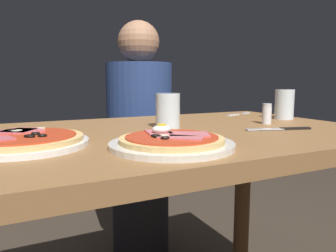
# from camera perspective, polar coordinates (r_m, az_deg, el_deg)

# --- Properties ---
(dining_table) EXTENTS (1.17, 0.75, 0.76)m
(dining_table) POSITION_cam_1_polar(r_m,az_deg,el_deg) (0.95, 0.73, -8.40)
(dining_table) COLOR olive
(dining_table) RESTS_ON ground
(pizza_foreground) EXTENTS (0.27, 0.27, 0.05)m
(pizza_foreground) POSITION_cam_1_polar(r_m,az_deg,el_deg) (0.69, 0.63, -2.81)
(pizza_foreground) COLOR silver
(pizza_foreground) RESTS_ON dining_table
(pizza_across_left) EXTENTS (0.28, 0.28, 0.03)m
(pizza_across_left) POSITION_cam_1_polar(r_m,az_deg,el_deg) (0.76, -24.23, -2.41)
(pizza_across_left) COLOR white
(pizza_across_left) RESTS_ON dining_table
(water_glass_near) EXTENTS (0.07, 0.07, 0.11)m
(water_glass_near) POSITION_cam_1_polar(r_m,az_deg,el_deg) (1.27, 19.75, 3.27)
(water_glass_near) COLOR silver
(water_glass_near) RESTS_ON dining_table
(water_glass_far) EXTENTS (0.07, 0.07, 0.10)m
(water_glass_far) POSITION_cam_1_polar(r_m,az_deg,el_deg) (0.96, -0.04, 2.28)
(water_glass_far) COLOR silver
(water_glass_far) RESTS_ON dining_table
(fork) EXTENTS (0.15, 0.07, 0.00)m
(fork) POSITION_cam_1_polar(r_m,az_deg,el_deg) (1.37, 12.01, 2.03)
(fork) COLOR silver
(fork) RESTS_ON dining_table
(knife) EXTENTS (0.19, 0.07, 0.01)m
(knife) POSITION_cam_1_polar(r_m,az_deg,el_deg) (0.99, 19.56, -0.46)
(knife) COLOR silver
(knife) RESTS_ON dining_table
(salt_shaker) EXTENTS (0.03, 0.03, 0.07)m
(salt_shaker) POSITION_cam_1_polar(r_m,az_deg,el_deg) (1.11, 16.98, 2.05)
(salt_shaker) COLOR white
(salt_shaker) RESTS_ON dining_table
(diner_person) EXTENTS (0.32, 0.32, 1.18)m
(diner_person) POSITION_cam_1_polar(r_m,az_deg,el_deg) (1.64, -4.96, -3.84)
(diner_person) COLOR black
(diner_person) RESTS_ON ground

